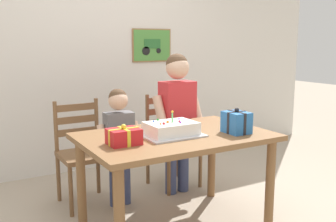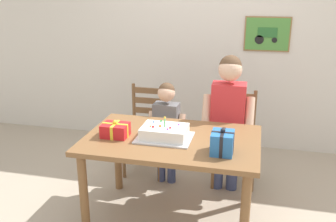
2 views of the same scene
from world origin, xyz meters
name	(u,v)px [view 2 (image 2 of 2)]	position (x,y,z in m)	size (l,w,h in m)	color
ground_plane	(171,217)	(0.00, 0.00, 0.00)	(20.00, 20.00, 0.00)	tan
back_wall	(206,40)	(0.00, 1.77, 1.30)	(6.40, 0.11, 2.60)	silver
dining_table	(172,149)	(0.00, 0.00, 0.65)	(1.41, 0.91, 0.75)	brown
birthday_cake	(164,133)	(-0.05, -0.03, 0.80)	(0.44, 0.34, 0.19)	silver
gift_box_red_large	(222,143)	(0.42, -0.19, 0.83)	(0.17, 0.20, 0.20)	#286BB7
gift_box_beside_cake	(115,130)	(-0.45, -0.08, 0.81)	(0.22, 0.17, 0.14)	red
chair_left	(147,129)	(-0.46, 0.83, 0.47)	(0.42, 0.42, 0.92)	brown
chair_right	(234,137)	(0.45, 0.83, 0.47)	(0.45, 0.45, 0.92)	brown
child_older	(228,111)	(0.40, 0.62, 0.81)	(0.48, 0.27, 1.33)	#38426B
child_younger	(166,123)	(-0.20, 0.62, 0.63)	(0.38, 0.22, 1.04)	#38426B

